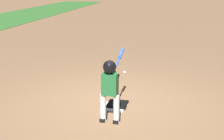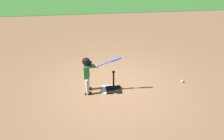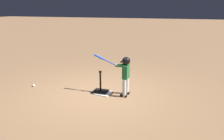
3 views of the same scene
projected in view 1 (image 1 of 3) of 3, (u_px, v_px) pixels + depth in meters
ground_plane at (112, 104)px, 6.16m from camera, size 90.00×90.00×0.00m
home_plate at (114, 107)px, 5.98m from camera, size 0.48×0.48×0.02m
batting_tee at (117, 101)px, 6.06m from camera, size 0.43×0.38×0.64m
batter_child at (110, 83)px, 5.22m from camera, size 1.06×0.35×1.11m
baseball at (125, 72)px, 8.12m from camera, size 0.07×0.07×0.07m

